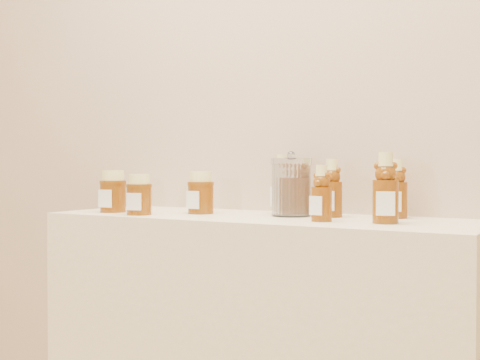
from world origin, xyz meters
The scene contains 10 objects.
wall_back centered at (0.00, 1.75, 1.35)m, with size 3.50×0.02×2.70m, color tan.
bear_bottle_back_left centered at (0.02, 1.68, 1.00)m, with size 0.07×0.07×0.20m, color #5F2C07, non-canonical shape.
bear_bottle_back_mid centered at (0.19, 1.63, 0.99)m, with size 0.06×0.06×0.18m, color #5F2C07, non-canonical shape.
bear_bottle_back_right centered at (0.35, 1.68, 0.99)m, with size 0.06×0.06×0.18m, color #5F2C07, non-canonical shape.
bear_bottle_front_left centered at (0.22, 1.49, 0.98)m, with size 0.05×0.05×0.16m, color #5F2C07, non-canonical shape.
bear_bottle_front_right centered at (0.37, 1.51, 1.00)m, with size 0.07×0.07×0.19m, color #5F2C07, non-canonical shape.
honey_jar_left centered at (-0.45, 1.47, 0.96)m, with size 0.08×0.08×0.13m, color #5F2C07, non-canonical shape.
honey_jar_back centered at (-0.19, 1.55, 0.96)m, with size 0.08×0.08×0.12m, color #5F2C07, non-canonical shape.
honey_jar_front centered at (-0.31, 1.43, 0.96)m, with size 0.07×0.07×0.12m, color #5F2C07, non-canonical shape.
glass_canister centered at (0.08, 1.60, 0.99)m, with size 0.11×0.11×0.17m, color white, non-canonical shape.
Camera 1 is at (0.78, 0.09, 1.03)m, focal length 45.00 mm.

